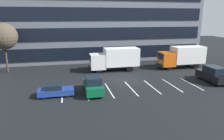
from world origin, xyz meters
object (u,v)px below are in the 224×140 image
at_px(bare_tree, 4,36).
at_px(box_truck_white, 115,58).
at_px(sedan_navy, 56,90).
at_px(suv_forest, 93,85).
at_px(suv_black, 213,74).
at_px(box_truck_orange, 182,56).

bearing_deg(bare_tree, box_truck_white, -9.79).
bearing_deg(box_truck_white, sedan_navy, -133.79).
distance_m(suv_forest, bare_tree, 18.05).
xyz_separation_m(box_truck_white, sedan_navy, (-9.20, -9.60, -1.45)).
distance_m(box_truck_white, sedan_navy, 13.38).
bearing_deg(bare_tree, suv_black, -22.36).
distance_m(box_truck_white, suv_black, 14.63).
bearing_deg(suv_black, suv_forest, -177.67).
xyz_separation_m(box_truck_white, box_truck_orange, (11.83, -0.60, -0.02)).
bearing_deg(sedan_navy, bare_tree, 122.28).
distance_m(box_truck_white, suv_forest, 10.82).
height_order(sedan_navy, suv_forest, suv_forest).
height_order(suv_black, bare_tree, bare_tree).
distance_m(sedan_navy, suv_forest, 4.23).
bearing_deg(sedan_navy, box_truck_orange, 23.16).
distance_m(suv_black, bare_tree, 31.42).
distance_m(box_truck_orange, bare_tree, 29.41).
height_order(suv_black, suv_forest, suv_black).
relative_size(box_truck_orange, bare_tree, 1.02).
height_order(box_truck_orange, sedan_navy, box_truck_orange).
bearing_deg(suv_black, box_truck_orange, 88.36).
height_order(suv_black, sedan_navy, suv_black).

